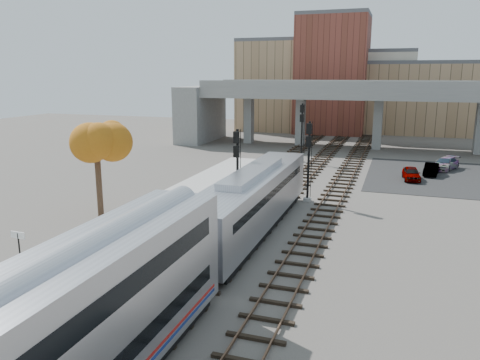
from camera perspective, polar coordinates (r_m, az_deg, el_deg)
The scene contains 16 objects.
ground at distance 27.47m, azimuth -3.73°, elevation -9.50°, with size 160.00×160.00×0.00m, color #47423D.
platform at distance 30.75m, azimuth -16.42°, elevation -7.18°, with size 4.50×60.00×0.35m, color #9E9E99.
yellow_strip at distance 29.68m, azimuth -13.41°, elevation -7.37°, with size 0.70×60.00×0.01m, color yellow.
tracks at distance 38.44m, azimuth 4.70°, elevation -2.83°, with size 10.70×95.00×0.25m.
overpass at distance 68.77m, azimuth 14.81°, elevation 8.56°, with size 54.00×12.00×9.50m.
buildings_far at distance 90.45m, azimuth 13.58°, elevation 10.87°, with size 43.00×21.00×20.60m.
parking_lot at distance 52.64m, azimuth 22.93°, elevation 0.40°, with size 14.00×18.00×0.04m, color black.
locomotive at distance 30.97m, azimuth 1.54°, elevation -2.42°, with size 3.02×19.05×4.10m.
signal_mast_near at distance 34.12m, azimuth -0.35°, elevation 0.54°, with size 0.60×0.64×6.56m.
signal_mast_mid at distance 38.81m, azimuth 8.32°, elevation 2.03°, with size 0.60×0.64×6.68m.
signal_mast_far at distance 56.50m, azimuth 7.52°, elevation 5.65°, with size 0.60×0.64×7.00m.
station_sign at distance 26.49m, azimuth -25.36°, elevation -7.05°, with size 0.90×0.09×2.27m.
tree at distance 35.58m, azimuth -17.12°, elevation 4.16°, with size 3.60×3.60×7.29m.
car_a at distance 49.71m, azimuth 20.15°, elevation 0.75°, with size 1.55×3.85×1.31m, color #99999E.
car_b at distance 52.86m, azimuth 22.27°, elevation 1.22°, with size 1.31×3.75×1.23m, color #99999E.
car_c at distance 56.59m, azimuth 23.75°, elevation 1.85°, with size 1.86×4.58×1.33m, color #99999E.
Camera 1 is at (9.83, -23.43, 10.42)m, focal length 35.00 mm.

